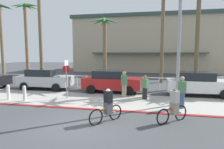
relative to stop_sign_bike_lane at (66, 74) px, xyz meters
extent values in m
plane|color=#424447|center=(2.55, 5.75, -1.68)|extent=(80.00, 80.00, 0.00)
cube|color=#ADAAA0|center=(2.55, -0.05, -1.67)|extent=(44.00, 4.00, 0.02)
cube|color=maroon|center=(2.55, -2.05, -1.66)|extent=(44.00, 0.24, 0.03)
cube|color=#BCAD8E|center=(4.83, 22.02, 2.54)|extent=(23.66, 8.55, 8.44)
cube|color=#384C47|center=(4.83, 22.02, 7.01)|extent=(24.26, 9.15, 0.50)
cube|color=#384C47|center=(4.83, 17.25, 1.32)|extent=(16.56, 1.20, 0.16)
cylinder|color=white|center=(2.55, 4.25, -0.68)|extent=(25.98, 0.08, 0.08)
cylinder|color=white|center=(-8.07, 4.25, -1.18)|extent=(0.08, 0.08, 1.00)
cylinder|color=white|center=(-5.71, 4.25, -1.18)|extent=(0.08, 0.08, 1.00)
cylinder|color=white|center=(-3.35, 4.25, -1.18)|extent=(0.08, 0.08, 1.00)
cylinder|color=white|center=(-0.99, 4.25, -1.18)|extent=(0.08, 0.08, 1.00)
cylinder|color=white|center=(1.37, 4.25, -1.18)|extent=(0.08, 0.08, 1.00)
cylinder|color=white|center=(3.73, 4.25, -1.18)|extent=(0.08, 0.08, 1.00)
cylinder|color=white|center=(6.10, 4.25, -1.18)|extent=(0.08, 0.08, 1.00)
cylinder|color=white|center=(8.46, 4.25, -1.18)|extent=(0.08, 0.08, 1.00)
cylinder|color=white|center=(10.82, 4.25, -1.18)|extent=(0.08, 0.08, 1.00)
cylinder|color=gray|center=(0.00, 0.00, -0.58)|extent=(0.08, 0.08, 2.20)
cube|color=white|center=(0.00, 0.00, 0.70)|extent=(0.04, 0.56, 0.36)
cylinder|color=red|center=(0.00, 0.00, 0.30)|extent=(0.52, 0.03, 0.52)
cylinder|color=white|center=(-3.57, -1.09, -1.25)|extent=(0.20, 0.20, 0.85)
sphere|color=white|center=(-3.57, -1.09, -0.78)|extent=(0.20, 0.20, 0.20)
cylinder|color=white|center=(-2.33, -1.18, -1.25)|extent=(0.20, 0.20, 0.85)
sphere|color=white|center=(-2.33, -1.18, -0.78)|extent=(0.20, 0.20, 0.20)
cylinder|color=#9EA0A5|center=(6.97, -0.18, 2.07)|extent=(0.18, 0.18, 7.50)
cylinder|color=#846B4C|center=(-11.54, 7.85, 2.52)|extent=(0.36, 0.36, 8.40)
cone|color=#235B2D|center=(-10.80, 7.85, 6.53)|extent=(1.55, 0.32, 0.70)
cone|color=#235B2D|center=(-11.17, 8.49, 6.59)|extent=(1.05, 1.50, 0.59)
cone|color=#235B2D|center=(-11.92, 8.50, 6.55)|extent=(1.07, 1.54, 0.67)
cylinder|color=#846B4C|center=(-8.31, 7.81, 2.48)|extent=(0.36, 0.36, 8.32)
cone|color=#387F3D|center=(-7.36, 7.81, 6.49)|extent=(1.94, 0.32, 0.61)
cone|color=#387F3D|center=(-7.75, 8.36, 6.43)|extent=(1.40, 1.40, 0.73)
cone|color=#387F3D|center=(-8.31, 8.64, 6.48)|extent=(0.32, 1.72, 0.64)
cone|color=#387F3D|center=(-8.81, 8.31, 6.46)|extent=(1.29, 1.29, 0.66)
cone|color=#387F3D|center=(-8.95, 7.81, 6.48)|extent=(1.37, 0.32, 0.63)
cone|color=#387F3D|center=(-8.83, 7.29, 6.44)|extent=(1.33, 1.33, 0.70)
cone|color=#387F3D|center=(-8.31, 7.08, 6.40)|extent=(0.32, 1.55, 0.78)
cone|color=#387F3D|center=(-7.64, 7.14, 6.40)|extent=(1.62, 1.62, 0.78)
cylinder|color=#756047|center=(-5.80, 6.56, 3.22)|extent=(0.36, 0.36, 9.79)
cylinder|color=#756047|center=(0.78, 7.47, 1.51)|extent=(0.36, 0.36, 6.38)
cone|color=#387F3D|center=(1.50, 7.47, 4.47)|extent=(1.54, 0.32, 0.77)
cone|color=#387F3D|center=(1.48, 8.06, 4.55)|extent=(1.64, 1.45, 0.61)
cone|color=#387F3D|center=(0.91, 8.18, 4.49)|extent=(0.58, 1.58, 0.74)
cone|color=#387F3D|center=(0.47, 8.00, 4.43)|extent=(0.96, 1.34, 0.83)
cone|color=#387F3D|center=(0.04, 7.74, 4.48)|extent=(1.67, 0.87, 0.74)
cone|color=#387F3D|center=(0.07, 7.21, 4.56)|extent=(1.59, 0.84, 0.59)
cone|color=#387F3D|center=(0.32, 6.68, 4.51)|extent=(1.22, 1.80, 0.70)
cone|color=#387F3D|center=(0.91, 6.72, 4.48)|extent=(0.60, 1.64, 0.75)
cone|color=#387F3D|center=(1.31, 7.02, 4.49)|extent=(1.34, 1.19, 0.73)
cylinder|color=#756047|center=(6.47, 8.58, 2.95)|extent=(0.36, 0.36, 9.25)
cylinder|color=brown|center=(9.28, 6.25, 3.05)|extent=(0.36, 0.36, 9.45)
cylinder|color=black|center=(-7.34, 3.06, -1.35)|extent=(0.66, 0.22, 0.66)
cube|color=#B2B7BC|center=(-3.21, 2.83, -0.95)|extent=(4.40, 1.80, 0.80)
cube|color=#1E2328|center=(-3.46, 2.83, -0.27)|extent=(2.29, 1.58, 0.56)
cylinder|color=black|center=(-1.80, 3.73, -1.35)|extent=(0.66, 0.22, 0.66)
cylinder|color=black|center=(-1.80, 1.93, -1.35)|extent=(0.66, 0.22, 0.66)
cylinder|color=black|center=(-4.61, 3.73, -1.35)|extent=(0.66, 0.22, 0.66)
cylinder|color=black|center=(-4.61, 1.93, -1.35)|extent=(0.66, 0.22, 0.66)
cube|color=red|center=(2.52, 2.66, -0.95)|extent=(4.40, 1.80, 0.80)
cube|color=#1E2328|center=(2.27, 2.66, -0.27)|extent=(2.29, 1.58, 0.56)
cylinder|color=black|center=(3.93, 3.56, -1.35)|extent=(0.66, 0.22, 0.66)
cylinder|color=black|center=(3.93, 1.76, -1.35)|extent=(0.66, 0.22, 0.66)
cylinder|color=black|center=(1.11, 3.56, -1.35)|extent=(0.66, 0.22, 0.66)
cylinder|color=black|center=(1.11, 1.76, -1.35)|extent=(0.66, 0.22, 0.66)
cube|color=white|center=(8.81, 2.70, -0.95)|extent=(4.40, 1.80, 0.80)
cube|color=#1E2328|center=(8.56, 2.70, -0.27)|extent=(2.29, 1.58, 0.56)
cylinder|color=black|center=(10.22, 3.60, -1.35)|extent=(0.66, 0.22, 0.66)
cylinder|color=black|center=(7.40, 3.60, -1.35)|extent=(0.66, 0.22, 0.66)
cylinder|color=black|center=(7.40, 1.80, -1.35)|extent=(0.66, 0.22, 0.66)
torus|color=black|center=(3.23, -4.21, -1.35)|extent=(0.49, 0.61, 0.72)
torus|color=black|center=(3.91, -3.34, -1.35)|extent=(0.49, 0.61, 0.72)
cylinder|color=gold|center=(3.70, -3.61, -1.20)|extent=(0.46, 0.58, 0.35)
cylinder|color=gold|center=(3.38, -4.02, -1.06)|extent=(0.27, 0.33, 0.07)
cylinder|color=gold|center=(3.64, -3.68, -1.13)|extent=(0.05, 0.05, 0.44)
cylinder|color=silver|center=(3.26, -4.17, -0.80)|extent=(0.34, 0.42, 0.04)
cube|color=#4C4C51|center=(3.64, -3.68, -1.07)|extent=(0.42, 0.42, 0.52)
cube|color=black|center=(3.64, -3.68, -0.55)|extent=(0.43, 0.41, 0.52)
sphere|color=beige|center=(3.64, -3.68, -0.32)|extent=(0.22, 0.22, 0.22)
torus|color=black|center=(6.00, -3.57, -1.35)|extent=(0.58, 0.52, 0.72)
torus|color=black|center=(6.83, -2.84, -1.35)|extent=(0.58, 0.52, 0.72)
cylinder|color=red|center=(6.58, -3.06, -1.20)|extent=(0.55, 0.50, 0.35)
cylinder|color=red|center=(6.18, -3.41, -1.06)|extent=(0.32, 0.29, 0.07)
cylinder|color=red|center=(6.51, -3.12, -1.13)|extent=(0.05, 0.05, 0.44)
cylinder|color=silver|center=(6.04, -3.54, -0.80)|extent=(0.40, 0.36, 0.04)
cube|color=gray|center=(6.51, -3.12, -1.07)|extent=(0.43, 0.42, 0.52)
cube|color=#B7B2A8|center=(6.51, -3.12, -0.55)|extent=(0.42, 0.43, 0.52)
sphere|color=brown|center=(6.51, -3.12, -0.32)|extent=(0.22, 0.22, 0.22)
cylinder|color=#232326|center=(5.08, 0.86, -1.30)|extent=(0.44, 0.44, 0.76)
cube|color=#4C7F51|center=(5.08, 0.86, -0.63)|extent=(0.48, 0.43, 0.59)
sphere|color=#9E7556|center=(5.08, 0.86, -0.20)|extent=(0.21, 0.21, 0.21)
cylinder|color=#384C7A|center=(7.13, -0.86, -1.25)|extent=(0.34, 0.34, 0.85)
cube|color=#4C7F51|center=(7.13, -0.86, -0.49)|extent=(0.42, 0.29, 0.66)
sphere|color=#D6A884|center=(7.13, -0.86, -0.02)|extent=(0.23, 0.23, 0.23)
cylinder|color=gray|center=(3.67, 1.17, -1.24)|extent=(0.45, 0.45, 0.87)
cube|color=#4C7F51|center=(3.67, 1.17, -0.47)|extent=(0.46, 0.47, 0.67)
sphere|color=#D6A884|center=(3.67, 1.17, 0.02)|extent=(0.24, 0.24, 0.24)
camera|label=1|loc=(5.49, -11.85, 1.36)|focal=31.20mm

